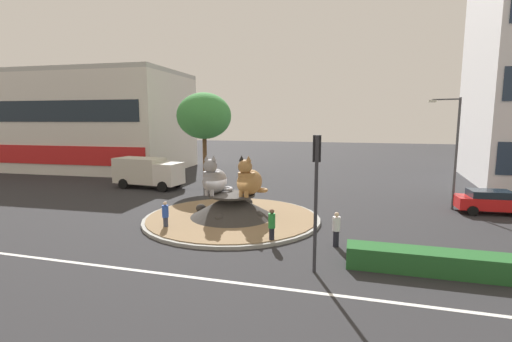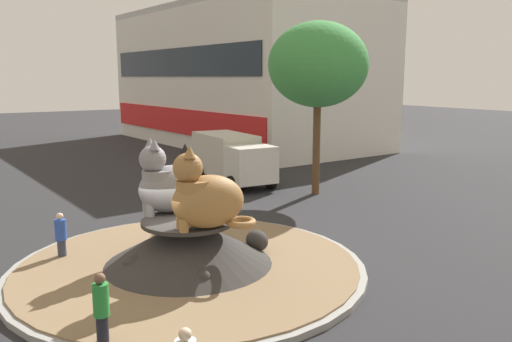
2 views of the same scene
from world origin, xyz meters
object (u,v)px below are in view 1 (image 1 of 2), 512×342
object	(u,v)px
pedestrian_white_shirt	(336,229)
pedestrian_green_shirt	(272,225)
traffic_light_mast	(316,178)
pedestrian_blue_shirt	(165,215)
sedan_on_far_lane	(492,201)
delivery_box_truck	(148,172)
cat_statue_tabby	(249,180)
shophouse_block	(82,121)
broadleaf_tree_behind_island	(204,116)
cat_statue_grey	(214,179)
streetlight_arm	(453,146)

from	to	relation	value
pedestrian_white_shirt	pedestrian_green_shirt	bearing A→B (deg)	22.47
traffic_light_mast	pedestrian_blue_shirt	size ratio (longest dim) A/B	3.36
sedan_on_far_lane	delivery_box_truck	xyz separation A→B (m)	(-26.66, 1.95, 0.67)
pedestrian_green_shirt	cat_statue_tabby	bearing A→B (deg)	-88.15
traffic_light_mast	shophouse_block	size ratio (longest dim) A/B	0.21
broadleaf_tree_behind_island	shophouse_block	bearing A→B (deg)	158.33
broadleaf_tree_behind_island	sedan_on_far_lane	distance (m)	23.10
shophouse_block	pedestrian_white_shirt	world-z (taller)	shophouse_block
shophouse_block	broadleaf_tree_behind_island	world-z (taller)	shophouse_block
pedestrian_white_shirt	traffic_light_mast	bearing A→B (deg)	91.23
pedestrian_blue_shirt	delivery_box_truck	xyz separation A→B (m)	(-7.96, 11.01, 0.62)
cat_statue_tabby	shophouse_block	distance (m)	32.86
broadleaf_tree_behind_island	pedestrian_blue_shirt	bearing A→B (deg)	-75.81
cat_statue_grey	traffic_light_mast	world-z (taller)	traffic_light_mast
sedan_on_far_lane	cat_statue_tabby	bearing A→B (deg)	-160.94
broadleaf_tree_behind_island	delivery_box_truck	bearing A→B (deg)	-154.94
pedestrian_green_shirt	cat_statue_grey	bearing A→B (deg)	-68.32
sedan_on_far_lane	broadleaf_tree_behind_island	bearing A→B (deg)	166.50
pedestrian_white_shirt	delivery_box_truck	distance (m)	20.49
shophouse_block	pedestrian_white_shirt	bearing A→B (deg)	-35.66
streetlight_arm	delivery_box_truck	xyz separation A→B (m)	(-24.24, 1.36, -2.85)
pedestrian_white_shirt	delivery_box_truck	world-z (taller)	delivery_box_truck
traffic_light_mast	pedestrian_green_shirt	size ratio (longest dim) A/B	3.09
shophouse_block	pedestrian_white_shirt	distance (m)	39.24
delivery_box_truck	pedestrian_white_shirt	bearing A→B (deg)	-28.20
cat_statue_grey	cat_statue_tabby	distance (m)	2.17
shophouse_block	pedestrian_green_shirt	bearing A→B (deg)	-38.93
traffic_light_mast	streetlight_arm	distance (m)	15.07
pedestrian_green_shirt	pedestrian_white_shirt	bearing A→B (deg)	159.36
cat_statue_tabby	sedan_on_far_lane	xyz separation A→B (m)	(14.81, 5.98, -1.68)
traffic_light_mast	delivery_box_truck	distance (m)	21.97
broadleaf_tree_behind_island	pedestrian_white_shirt	distance (m)	19.11
broadleaf_tree_behind_island	pedestrian_blue_shirt	size ratio (longest dim) A/B	5.19
shophouse_block	traffic_light_mast	bearing A→B (deg)	-39.97
sedan_on_far_lane	delivery_box_truck	distance (m)	26.74
traffic_light_mast	broadleaf_tree_behind_island	bearing A→B (deg)	28.39
traffic_light_mast	streetlight_arm	size ratio (longest dim) A/B	0.73
broadleaf_tree_behind_island	sedan_on_far_lane	size ratio (longest dim) A/B	1.86
shophouse_block	cat_statue_tabby	bearing A→B (deg)	-36.09
shophouse_block	pedestrian_green_shirt	distance (m)	37.00
traffic_light_mast	cat_statue_tabby	bearing A→B (deg)	28.84
cat_statue_grey	shophouse_block	world-z (taller)	shophouse_block
cat_statue_tabby	pedestrian_white_shirt	distance (m)	6.43
shophouse_block	pedestrian_white_shirt	size ratio (longest dim) A/B	15.22
cat_statue_tabby	pedestrian_white_shirt	size ratio (longest dim) A/B	1.43
broadleaf_tree_behind_island	pedestrian_white_shirt	size ratio (longest dim) A/B	4.98
shophouse_block	sedan_on_far_lane	size ratio (longest dim) A/B	5.69
streetlight_arm	pedestrian_white_shirt	size ratio (longest dim) A/B	4.42
broadleaf_tree_behind_island	pedestrian_green_shirt	xyz separation A→B (m)	(9.50, -13.79, -5.45)
cat_statue_grey	cat_statue_tabby	world-z (taller)	cat_statue_tabby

